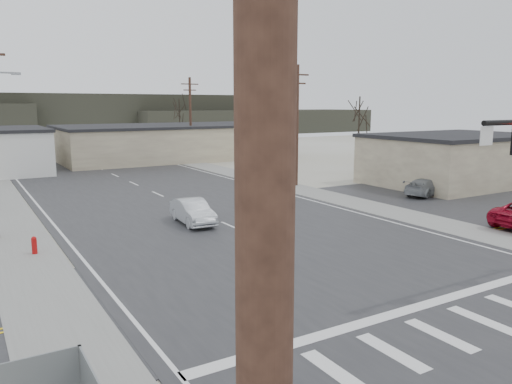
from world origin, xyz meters
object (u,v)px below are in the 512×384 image
Objects in this scene: sedan_crossing at (193,211)px; car_parked_silver at (427,187)px; car_far_b at (39,147)px; car_far_a at (127,149)px; fire_hydrant at (34,245)px.

car_parked_silver is at bearing 1.49° from sedan_crossing.
car_far_b is 0.91× the size of car_parked_silver.
car_parked_silver is at bearing 87.99° from car_far_a.
car_far_a is at bearing 1.60° from car_parked_silver.
car_far_b is at bearing 8.23° from car_parked_silver.
sedan_crossing reaches higher than fire_hydrant.
fire_hydrant is 27.43m from car_parked_silver.
car_far_b is at bearing -65.70° from car_far_a.
car_far_a is at bearing 68.44° from fire_hydrant.
sedan_crossing is 0.84× the size of car_far_a.
fire_hydrant is at bearing 80.15° from car_parked_silver.
car_far_a reaches higher than fire_hydrant.
sedan_crossing reaches higher than car_parked_silver.
sedan_crossing is at bearing 75.64° from car_parked_silver.
car_parked_silver is (10.31, -42.15, -0.10)m from car_far_a.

